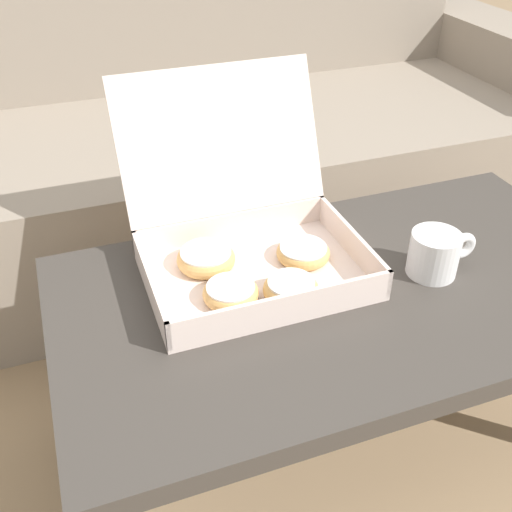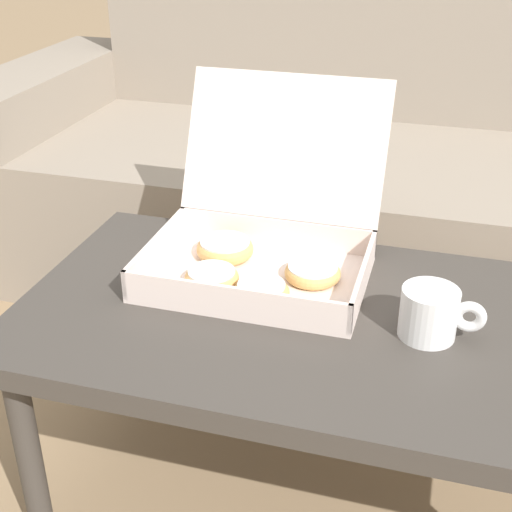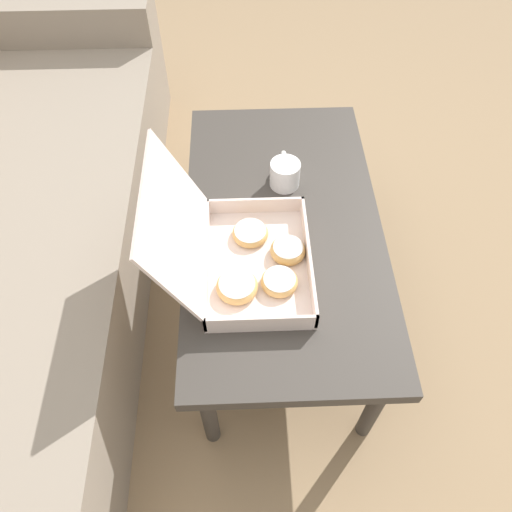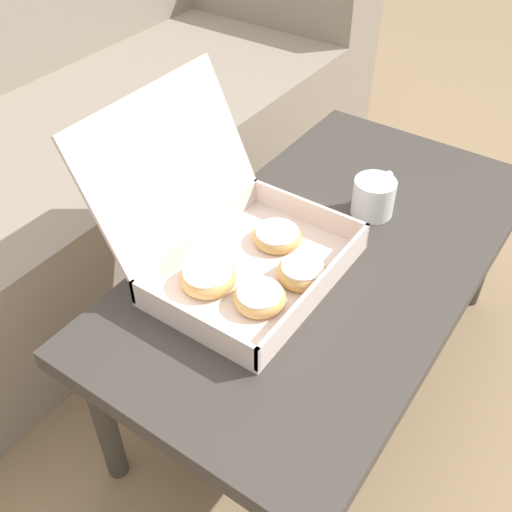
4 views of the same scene
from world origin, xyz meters
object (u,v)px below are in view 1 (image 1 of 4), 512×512
couch (207,142)px  coffee_table (348,304)px  coffee_mug (436,253)px  pastry_box (247,241)px

couch → coffee_table: size_ratio=2.24×
coffee_table → coffee_mug: (0.16, -0.01, 0.08)m
couch → pastry_box: bearing=-100.6°
couch → coffee_mug: (0.16, -0.98, 0.17)m
coffee_table → pastry_box: 0.22m
coffee_table → couch: bearing=90.0°
couch → coffee_table: bearing=-90.0°
couch → pastry_box: size_ratio=5.90×
couch → coffee_mug: size_ratio=17.76×
couch → coffee_table: (0.00, -0.96, 0.08)m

